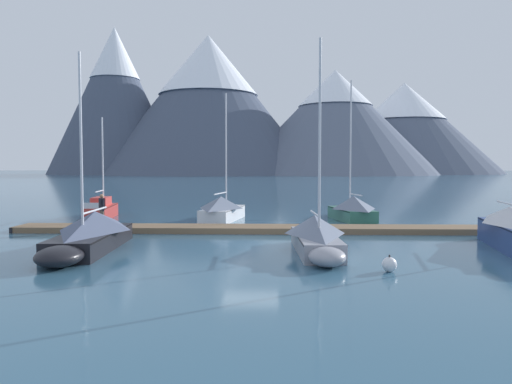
{
  "coord_description": "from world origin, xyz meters",
  "views": [
    {
      "loc": [
        1.1,
        -20.91,
        3.48
      ],
      "look_at": [
        0.0,
        6.0,
        2.0
      ],
      "focal_mm": 33.2,
      "sensor_mm": 36.0,
      "label": 1
    }
  ],
  "objects": [
    {
      "name": "ground_plane",
      "position": [
        0.0,
        0.0,
        0.0
      ],
      "size": [
        700.0,
        700.0,
        0.0
      ],
      "primitive_type": "plane",
      "color": "#335B75"
    },
    {
      "name": "mountain_west_summit",
      "position": [
        -67.36,
        180.5,
        32.19
      ],
      "size": [
        56.32,
        56.32,
        62.55
      ],
      "color": "#424C60",
      "rests_on": "ground"
    },
    {
      "name": "mountain_central_massif",
      "position": [
        -27.55,
        182.3,
        30.98
      ],
      "size": [
        92.92,
        92.92,
        59.24
      ],
      "color": "#424C60",
      "rests_on": "ground"
    },
    {
      "name": "mountain_shoulder_ridge",
      "position": [
        26.08,
        179.76,
        22.42
      ],
      "size": [
        84.71,
        84.71,
        43.63
      ],
      "color": "slate",
      "rests_on": "ground"
    },
    {
      "name": "mountain_east_summit",
      "position": [
        61.56,
        205.58,
        22.13
      ],
      "size": [
        87.57,
        87.57,
        42.47
      ],
      "color": "#4C566B",
      "rests_on": "ground"
    },
    {
      "name": "dock",
      "position": [
        0.0,
        4.0,
        0.15
      ],
      "size": [
        25.38,
        2.33,
        0.3
      ],
      "color": "brown",
      "rests_on": "ground"
    },
    {
      "name": "sailboat_nearest_berth",
      "position": [
        -10.56,
        10.49,
        0.56
      ],
      "size": [
        2.19,
        6.09,
        6.76
      ],
      "color": "#B2332D",
      "rests_on": "ground"
    },
    {
      "name": "sailboat_second_berth",
      "position": [
        -6.52,
        -1.86,
        0.73
      ],
      "size": [
        2.42,
        7.58,
        7.89
      ],
      "color": "black",
      "rests_on": "ground"
    },
    {
      "name": "sailboat_mid_dock_port",
      "position": [
        -2.22,
        9.44,
        0.73
      ],
      "size": [
        2.75,
        6.5,
        8.21
      ],
      "color": "silver",
      "rests_on": "ground"
    },
    {
      "name": "sailboat_mid_dock_starboard",
      "position": [
        2.75,
        -2.0,
        0.71
      ],
      "size": [
        1.98,
        6.21,
        8.31
      ],
      "color": "#93939E",
      "rests_on": "ground"
    },
    {
      "name": "sailboat_far_berth",
      "position": [
        5.98,
        9.86,
        0.73
      ],
      "size": [
        2.84,
        5.95,
        8.97
      ],
      "color": "#336B56",
      "rests_on": "ground"
    },
    {
      "name": "person_on_dock",
      "position": [
        -8.17,
        3.9,
        1.26
      ],
      "size": [
        0.41,
        0.49,
        1.69
      ],
      "color": "brown",
      "rests_on": "dock"
    },
    {
      "name": "mooring_buoy_channel_marker",
      "position": [
        4.86,
        -5.35,
        0.24
      ],
      "size": [
        0.49,
        0.49,
        0.57
      ],
      "color": "white",
      "rests_on": "ground"
    }
  ]
}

